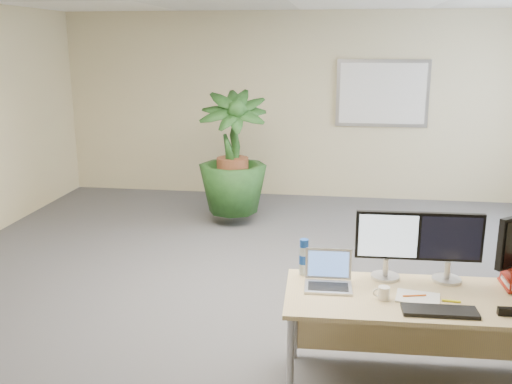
# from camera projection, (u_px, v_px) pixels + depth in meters

# --- Properties ---
(floor) EXTENTS (8.00, 8.00, 0.00)m
(floor) POSITION_uv_depth(u_px,v_px,m) (261.00, 314.00, 4.86)
(floor) COLOR #4A4B50
(floor) RESTS_ON ground
(back_wall) EXTENTS (7.00, 0.04, 2.70)m
(back_wall) POSITION_uv_depth(u_px,v_px,m) (298.00, 106.00, 8.35)
(back_wall) COLOR beige
(back_wall) RESTS_ON floor
(whiteboard) EXTENTS (1.30, 0.04, 0.95)m
(whiteboard) POSITION_uv_depth(u_px,v_px,m) (382.00, 93.00, 8.10)
(whiteboard) COLOR #A3A3A8
(whiteboard) RESTS_ON back_wall
(desk) EXTENTS (1.76, 0.79, 0.67)m
(desk) POSITION_uv_depth(u_px,v_px,m) (418.00, 310.00, 3.77)
(desk) COLOR #D9C080
(desk) RESTS_ON floor
(floor_plant) EXTENTS (0.97, 0.97, 1.50)m
(floor_plant) POSITION_uv_depth(u_px,v_px,m) (233.00, 166.00, 7.16)
(floor_plant) COLOR #163714
(floor_plant) RESTS_ON floor
(monitor_left) EXTENTS (0.43, 0.19, 0.48)m
(monitor_left) POSITION_uv_depth(u_px,v_px,m) (387.00, 240.00, 3.86)
(monitor_left) COLOR #B8B7BC
(monitor_left) RESTS_ON desk
(monitor_right) EXTENTS (0.43, 0.20, 0.48)m
(monitor_right) POSITION_uv_depth(u_px,v_px,m) (450.00, 243.00, 3.81)
(monitor_right) COLOR #B8B7BC
(monitor_right) RESTS_ON desk
(laptop) EXTENTS (0.32, 0.28, 0.22)m
(laptop) POSITION_uv_depth(u_px,v_px,m) (328.00, 277.00, 3.80)
(laptop) COLOR silver
(laptop) RESTS_ON desk
(keyboard) EXTENTS (0.45, 0.16, 0.02)m
(keyboard) POSITION_uv_depth(u_px,v_px,m) (440.00, 311.00, 3.41)
(keyboard) COLOR black
(keyboard) RESTS_ON desk
(coffee_mug) EXTENTS (0.11, 0.07, 0.08)m
(coffee_mug) POSITION_uv_depth(u_px,v_px,m) (383.00, 293.00, 3.59)
(coffee_mug) COLOR white
(coffee_mug) RESTS_ON desk
(spiral_notebook) EXTENTS (0.30, 0.24, 0.01)m
(spiral_notebook) POSITION_uv_depth(u_px,v_px,m) (418.00, 298.00, 3.61)
(spiral_notebook) COLOR white
(spiral_notebook) RESTS_ON desk
(orange_pen) EXTENTS (0.15, 0.05, 0.01)m
(orange_pen) POSITION_uv_depth(u_px,v_px,m) (415.00, 296.00, 3.61)
(orange_pen) COLOR orange
(orange_pen) RESTS_ON spiral_notebook
(yellow_highlighter) EXTENTS (0.11, 0.02, 0.02)m
(yellow_highlighter) POSITION_uv_depth(u_px,v_px,m) (451.00, 301.00, 3.56)
(yellow_highlighter) COLOR #FFFA1A
(yellow_highlighter) RESTS_ON desk
(water_bottle) EXTENTS (0.07, 0.07, 0.26)m
(water_bottle) POSITION_uv_depth(u_px,v_px,m) (304.00, 258.00, 3.96)
(water_bottle) COLOR silver
(water_bottle) RESTS_ON desk
(stapler) EXTENTS (0.15, 0.04, 0.05)m
(stapler) POSITION_uv_depth(u_px,v_px,m) (510.00, 312.00, 3.38)
(stapler) COLOR black
(stapler) RESTS_ON desk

